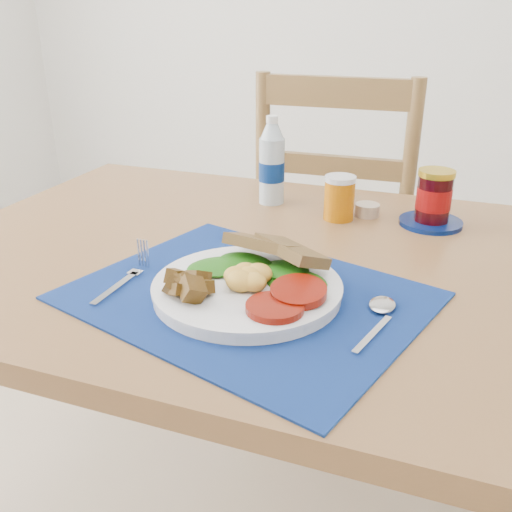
% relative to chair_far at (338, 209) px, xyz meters
% --- Properties ---
extents(table, '(1.40, 0.90, 0.75)m').
position_rel_chair_far_xyz_m(table, '(0.07, -0.68, 0.05)').
color(table, brown).
rests_on(table, ground).
extents(chair_far, '(0.47, 0.45, 1.23)m').
position_rel_chair_far_xyz_m(chair_far, '(0.00, 0.00, 0.00)').
color(chair_far, brown).
rests_on(chair_far, ground).
extents(placemat, '(0.61, 0.54, 0.00)m').
position_rel_chair_far_xyz_m(placemat, '(0.04, -0.86, 0.14)').
color(placemat, '#040C32').
rests_on(placemat, table).
extents(breakfast_plate, '(0.29, 0.29, 0.07)m').
position_rel_chair_far_xyz_m(breakfast_plate, '(0.03, -0.86, 0.16)').
color(breakfast_plate, silver).
rests_on(breakfast_plate, placemat).
extents(fork, '(0.02, 0.17, 0.00)m').
position_rel_chair_far_xyz_m(fork, '(-0.17, -0.88, 0.14)').
color(fork, '#B2B5BA').
rests_on(fork, placemat).
extents(spoon, '(0.04, 0.17, 0.00)m').
position_rel_chair_far_xyz_m(spoon, '(0.24, -0.85, 0.14)').
color(spoon, '#B2B5BA').
rests_on(spoon, placemat).
extents(water_bottle, '(0.06, 0.06, 0.20)m').
position_rel_chair_far_xyz_m(water_bottle, '(-0.08, -0.40, 0.23)').
color(water_bottle, '#ADBFCC').
rests_on(water_bottle, table).
extents(juice_glass, '(0.06, 0.06, 0.09)m').
position_rel_chair_far_xyz_m(juice_glass, '(0.09, -0.46, 0.18)').
color(juice_glass, '#B45E04').
rests_on(juice_glass, table).
extents(ramekin, '(0.05, 0.05, 0.03)m').
position_rel_chair_far_xyz_m(ramekin, '(0.15, -0.42, 0.15)').
color(ramekin, tan).
rests_on(ramekin, table).
extents(jam_on_saucer, '(0.13, 0.13, 0.12)m').
position_rel_chair_far_xyz_m(jam_on_saucer, '(0.28, -0.43, 0.19)').
color(jam_on_saucer, '#051651').
rests_on(jam_on_saucer, table).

